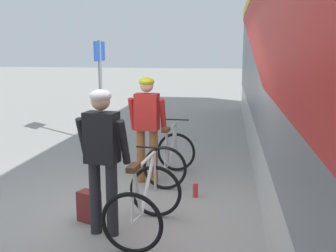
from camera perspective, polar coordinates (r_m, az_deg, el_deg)
ground_plane at (r=5.55m, az=-5.10°, el=-12.74°), size 80.00×80.00×0.00m
cyclist_near_in_dark at (r=4.81m, az=-9.25°, el=-3.30°), size 0.64×0.36×1.76m
cyclist_far_in_red at (r=6.63m, az=-2.98°, el=0.76°), size 0.63×0.33×1.76m
bicycle_near_white at (r=4.96m, az=-3.32°, el=-10.66°), size 0.79×1.12×0.99m
bicycle_far_silver at (r=6.91m, az=0.39°, el=-4.37°), size 0.76×1.10×0.99m
backpack_on_platform at (r=5.46m, az=-11.05°, el=-11.04°), size 0.33×0.27×0.40m
water_bottle_near_the_bikes at (r=6.22m, az=3.88°, el=-8.99°), size 0.08×0.08×0.22m
platform_sign_post at (r=9.55m, az=-9.52°, el=7.18°), size 0.08×0.70×2.40m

